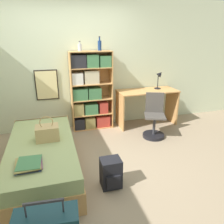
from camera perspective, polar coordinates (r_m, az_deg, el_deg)
The scene contains 12 objects.
ground_plane at distance 3.50m, azimuth -6.98°, elevation -13.50°, with size 14.00×14.00×0.00m, color gray.
wall_back at distance 4.54m, azimuth -11.03°, elevation 11.66°, with size 10.00×0.09×2.60m.
bed at distance 3.37m, azimuth -17.63°, elevation -11.07°, with size 0.93×1.99×0.47m.
handbag at distance 3.26m, azimuth -16.52°, elevation -5.15°, with size 0.32×0.23×0.36m.
book_stack_on_bed at distance 2.75m, azimuth -20.89°, elevation -12.58°, with size 0.31×0.36×0.05m.
bookcase at distance 4.50m, azimuth -5.81°, elevation 5.07°, with size 0.84×0.29×1.60m.
bottle_green at distance 4.33m, azimuth -8.40°, elevation 16.39°, with size 0.08×0.08×0.18m.
bottle_brown at distance 4.42m, azimuth -3.26°, elevation 17.04°, with size 0.07×0.07×0.27m.
desk at distance 4.81m, azimuth 9.12°, elevation 2.94°, with size 1.28×0.55×0.77m.
desk_lamp at distance 4.89m, azimuth 12.32°, elevation 8.99°, with size 0.19×0.14×0.40m.
desk_chair at distance 4.32m, azimuth 10.92°, elevation -2.78°, with size 0.49×0.49×0.85m.
backpack at distance 2.95m, azimuth -0.28°, elevation -15.67°, with size 0.26×0.25×0.40m.
Camera 1 is at (-0.40, -2.90, 1.90)m, focal length 35.00 mm.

